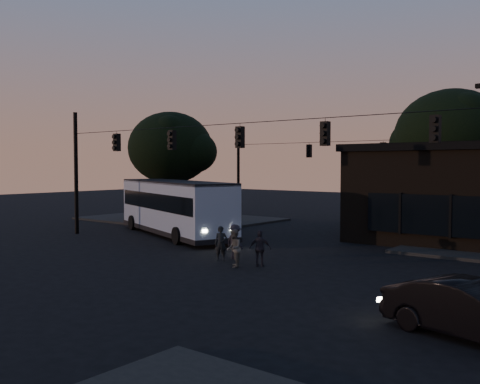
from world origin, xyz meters
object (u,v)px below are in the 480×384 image
Objects in this scene: pedestrian_c at (260,248)px; bus at (175,205)px; pedestrian_d at (235,242)px; car at (471,310)px; pedestrian_b at (234,248)px; pedestrian_a at (221,243)px.

bus is at bearing -52.34° from pedestrian_c.
pedestrian_c is at bearing 170.93° from pedestrian_d.
bus is 2.77× the size of car.
pedestrian_d is (-1.22, 1.57, -0.01)m from pedestrian_b.
car is 2.78× the size of pedestrian_a.
pedestrian_d is at bearing 42.00° from pedestrian_a.
car is 2.74× the size of pedestrian_d.
pedestrian_a is at bearing -27.32° from pedestrian_c.
bus reaches higher than car.
bus is at bearing 77.29° from car.
bus is at bearing -14.53° from pedestrian_d.
pedestrian_b reaches higher than car.
pedestrian_a is (-11.77, 4.31, 0.06)m from car.
bus is 7.69× the size of pedestrian_c.
pedestrian_a is (7.75, -4.72, -1.08)m from bus.
bus reaches higher than pedestrian_c.
pedestrian_b is 1.11m from pedestrian_c.
car is 12.54m from pedestrian_a.
pedestrian_d is at bearing -47.94° from pedestrian_c.
bus reaches higher than pedestrian_a.
car is at bearing 35.56° from pedestrian_b.
pedestrian_b reaches higher than pedestrian_a.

